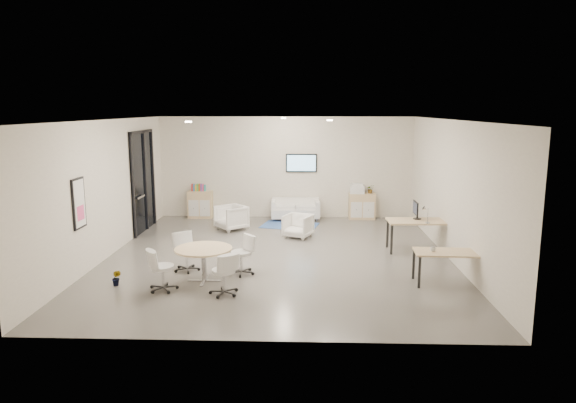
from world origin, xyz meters
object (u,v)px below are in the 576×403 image
(sideboard_right, at_px, (362,206))
(loveseat, at_px, (295,210))
(sideboard_left, at_px, (200,204))
(armchair_left, at_px, (231,216))
(armchair_right, at_px, (298,225))
(round_table, at_px, (204,252))
(desk_rear, at_px, (418,224))
(desk_front, at_px, (447,255))

(sideboard_right, xyz_separation_m, loveseat, (-2.10, -0.15, -0.10))
(sideboard_left, xyz_separation_m, armchair_left, (1.22, -1.59, -0.04))
(armchair_right, bearing_deg, round_table, -92.30)
(desk_rear, bearing_deg, armchair_right, 155.05)
(armchair_left, bearing_deg, armchair_right, 26.61)
(desk_rear, bearing_deg, sideboard_left, 147.13)
(sideboard_left, distance_m, round_table, 6.26)
(sideboard_left, bearing_deg, round_table, -77.77)
(sideboard_right, distance_m, loveseat, 2.11)
(armchair_left, distance_m, armchair_right, 2.11)
(sideboard_right, bearing_deg, desk_rear, -75.24)
(armchair_left, bearing_deg, round_table, -38.83)
(sideboard_right, xyz_separation_m, desk_front, (1.04, -6.06, 0.19))
(armchair_right, bearing_deg, sideboard_right, 74.90)
(loveseat, bearing_deg, round_table, -108.76)
(sideboard_right, height_order, armchair_right, sideboard_right)
(armchair_right, relative_size, round_table, 0.60)
(sideboard_right, relative_size, desk_rear, 0.55)
(armchair_right, bearing_deg, desk_front, -26.20)
(sideboard_right, xyz_separation_m, armchair_left, (-3.92, -1.59, -0.02))
(sideboard_right, bearing_deg, desk_front, -80.30)
(sideboard_right, relative_size, loveseat, 0.54)
(loveseat, bearing_deg, sideboard_left, 174.41)
(desk_rear, height_order, desk_front, desk_rear)
(desk_front, bearing_deg, round_table, -176.86)
(sideboard_right, bearing_deg, armchair_right, -129.25)
(desk_front, bearing_deg, sideboard_right, 102.23)
(armchair_right, distance_m, desk_rear, 3.23)
(desk_rear, height_order, round_table, desk_rear)
(desk_rear, bearing_deg, loveseat, 129.22)
(sideboard_right, height_order, round_table, sideboard_right)
(sideboard_left, height_order, desk_front, sideboard_left)
(loveseat, relative_size, armchair_left, 1.97)
(desk_rear, distance_m, round_table, 5.37)
(round_table, bearing_deg, sideboard_right, 58.03)
(loveseat, bearing_deg, armchair_left, -144.46)
(sideboard_left, relative_size, desk_front, 0.66)
(sideboard_right, relative_size, armchair_left, 1.06)
(sideboard_left, distance_m, desk_rear, 7.14)
(sideboard_right, relative_size, armchair_right, 1.18)
(sideboard_left, xyz_separation_m, loveseat, (3.04, -0.15, -0.12))
(loveseat, xyz_separation_m, armchair_right, (0.12, -2.27, 0.04))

